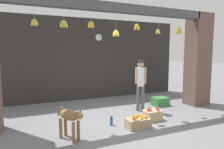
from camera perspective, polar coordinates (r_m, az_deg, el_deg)
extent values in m
plane|color=slate|center=(5.74, 1.58, -12.41)|extent=(60.00, 60.00, 0.00)
cube|color=#2D2B28|center=(7.95, -6.53, 4.38)|extent=(7.75, 0.12, 3.16)
cube|color=brown|center=(7.61, 23.28, 3.82)|extent=(0.70, 0.60, 3.16)
cube|color=#4C4C51|center=(5.68, 1.15, 18.50)|extent=(5.85, 0.24, 0.24)
cylinder|color=#B2AD99|center=(5.11, -21.40, 16.29)|extent=(0.01, 0.01, 0.31)
ellipsoid|color=gold|center=(5.08, -20.80, 13.73)|extent=(0.11, 0.06, 0.17)
ellipsoid|color=gold|center=(5.11, -21.00, 13.67)|extent=(0.10, 0.10, 0.18)
ellipsoid|color=gold|center=(5.12, -21.42, 13.65)|extent=(0.07, 0.11, 0.18)
ellipsoid|color=gold|center=(5.09, -21.74, 13.67)|extent=(0.11, 0.08, 0.18)
ellipsoid|color=gold|center=(5.06, -21.73, 13.73)|extent=(0.11, 0.08, 0.18)
ellipsoid|color=gold|center=(5.03, -21.39, 13.78)|extent=(0.07, 0.11, 0.18)
ellipsoid|color=gold|center=(5.04, -20.97, 13.78)|extent=(0.10, 0.10, 0.18)
cylinder|color=#B2AD99|center=(5.17, -13.68, 16.50)|extent=(0.01, 0.01, 0.30)
ellipsoid|color=gold|center=(5.14, -13.04, 13.88)|extent=(0.13, 0.07, 0.20)
ellipsoid|color=gold|center=(5.18, -13.71, 13.81)|extent=(0.07, 0.13, 0.20)
ellipsoid|color=gold|center=(5.13, -14.19, 13.88)|extent=(0.13, 0.07, 0.20)
ellipsoid|color=gold|center=(5.09, -13.51, 13.96)|extent=(0.07, 0.13, 0.20)
cylinder|color=#B2AD99|center=(5.36, -6.02, 16.37)|extent=(0.01, 0.01, 0.28)
ellipsoid|color=yellow|center=(5.34, -5.52, 14.04)|extent=(0.12, 0.06, 0.18)
ellipsoid|color=yellow|center=(5.37, -5.82, 14.00)|extent=(0.10, 0.11, 0.19)
ellipsoid|color=yellow|center=(5.36, -6.24, 14.00)|extent=(0.08, 0.12, 0.18)
ellipsoid|color=yellow|center=(5.33, -6.48, 14.04)|extent=(0.11, 0.09, 0.19)
ellipsoid|color=yellow|center=(5.30, -6.36, 14.10)|extent=(0.11, 0.09, 0.19)
ellipsoid|color=yellow|center=(5.28, -5.96, 14.12)|extent=(0.08, 0.12, 0.18)
ellipsoid|color=yellow|center=(5.30, -5.58, 14.10)|extent=(0.10, 0.11, 0.19)
cylinder|color=#B2AD99|center=(5.59, 1.16, 14.96)|extent=(0.01, 0.01, 0.48)
ellipsoid|color=yellow|center=(5.57, 1.60, 11.65)|extent=(0.12, 0.07, 0.19)
ellipsoid|color=yellow|center=(5.60, 1.10, 11.62)|extent=(0.09, 0.12, 0.20)
ellipsoid|color=yellow|center=(5.56, 0.66, 11.66)|extent=(0.12, 0.10, 0.20)
ellipsoid|color=yellow|center=(5.51, 0.90, 11.71)|extent=(0.12, 0.10, 0.20)
ellipsoid|color=yellow|center=(5.51, 1.49, 11.70)|extent=(0.09, 0.12, 0.20)
cylinder|color=#B2AD99|center=(5.97, 7.15, 15.40)|extent=(0.01, 0.01, 0.26)
ellipsoid|color=yellow|center=(5.96, 7.53, 13.29)|extent=(0.13, 0.07, 0.20)
ellipsoid|color=yellow|center=(5.98, 6.88, 13.28)|extent=(0.07, 0.13, 0.20)
ellipsoid|color=yellow|center=(5.91, 6.70, 13.36)|extent=(0.13, 0.07, 0.20)
ellipsoid|color=yellow|center=(5.90, 7.36, 13.37)|extent=(0.07, 0.13, 0.20)
cylinder|color=#B2AD99|center=(6.37, 13.08, 14.18)|extent=(0.01, 0.01, 0.38)
ellipsoid|color=yellow|center=(6.37, 13.32, 11.82)|extent=(0.11, 0.06, 0.16)
ellipsoid|color=yellow|center=(6.37, 12.80, 11.82)|extent=(0.06, 0.11, 0.16)
ellipsoid|color=yellow|center=(6.32, 12.72, 11.87)|extent=(0.11, 0.06, 0.16)
ellipsoid|color=yellow|center=(6.31, 13.24, 11.87)|extent=(0.06, 0.11, 0.16)
cylinder|color=#B2AD99|center=(6.78, 18.61, 13.85)|extent=(0.01, 0.01, 0.30)
ellipsoid|color=gold|center=(6.78, 18.88, 11.74)|extent=(0.14, 0.08, 0.21)
ellipsoid|color=gold|center=(6.80, 18.51, 11.74)|extent=(0.12, 0.13, 0.22)
ellipsoid|color=gold|center=(6.78, 18.16, 11.77)|extent=(0.09, 0.14, 0.22)
ellipsoid|color=gold|center=(6.73, 18.09, 11.81)|extent=(0.14, 0.10, 0.22)
ellipsoid|color=gold|center=(6.70, 18.36, 11.83)|extent=(0.14, 0.10, 0.22)
ellipsoid|color=gold|center=(6.70, 18.76, 11.81)|extent=(0.09, 0.14, 0.22)
ellipsoid|color=gold|center=(6.74, 18.99, 11.77)|extent=(0.12, 0.13, 0.22)
ellipsoid|color=olive|center=(4.38, -12.19, -11.23)|extent=(0.46, 0.59, 0.22)
cylinder|color=olive|center=(4.37, -9.58, -15.60)|extent=(0.07, 0.07, 0.43)
cylinder|color=olive|center=(4.29, -10.95, -16.06)|extent=(0.07, 0.07, 0.43)
cylinder|color=olive|center=(4.67, -13.13, -14.21)|extent=(0.07, 0.07, 0.43)
cylinder|color=olive|center=(4.60, -14.47, -14.60)|extent=(0.07, 0.07, 0.43)
ellipsoid|color=olive|center=(4.14, -9.48, -11.47)|extent=(0.22, 0.25, 0.15)
cone|color=brown|center=(4.15, -9.05, -10.30)|extent=(0.05, 0.05, 0.06)
cone|color=brown|center=(4.09, -9.97, -10.55)|extent=(0.05, 0.05, 0.06)
cylinder|color=olive|center=(4.60, -14.63, -10.14)|extent=(0.12, 0.18, 0.23)
cylinder|color=#56565B|center=(6.41, 8.72, -6.82)|extent=(0.11, 0.11, 0.79)
cylinder|color=#56565B|center=(6.40, 7.46, -6.82)|extent=(0.11, 0.11, 0.79)
cube|color=silver|center=(6.28, 8.19, -0.64)|extent=(0.26, 0.24, 0.59)
cylinder|color=tan|center=(6.29, 9.47, -0.33)|extent=(0.06, 0.06, 0.52)
cylinder|color=tan|center=(6.27, 6.92, -0.31)|extent=(0.06, 0.06, 0.52)
sphere|color=tan|center=(6.25, 8.24, 3.00)|extent=(0.20, 0.20, 0.20)
cylinder|color=#2D2D2D|center=(6.24, 8.26, 3.80)|extent=(0.21, 0.21, 0.07)
cube|color=#2D2D2D|center=(6.14, 8.32, 3.47)|extent=(0.21, 0.18, 0.01)
cube|color=tan|center=(5.10, 7.35, -13.57)|extent=(0.57, 0.37, 0.23)
sphere|color=orange|center=(5.18, 8.46, -11.55)|extent=(0.07, 0.07, 0.07)
sphere|color=orange|center=(5.00, 8.52, -12.23)|extent=(0.07, 0.07, 0.07)
sphere|color=orange|center=(5.13, 9.42, -11.76)|extent=(0.07, 0.07, 0.07)
sphere|color=orange|center=(5.09, 9.64, -11.91)|extent=(0.07, 0.07, 0.07)
sphere|color=orange|center=(5.12, 6.31, -11.75)|extent=(0.07, 0.07, 0.07)
sphere|color=orange|center=(5.21, 7.53, -11.45)|extent=(0.07, 0.07, 0.07)
sphere|color=orange|center=(5.07, 6.82, -11.95)|extent=(0.07, 0.07, 0.07)
sphere|color=orange|center=(5.09, 7.12, -11.86)|extent=(0.07, 0.07, 0.07)
sphere|color=orange|center=(4.97, 6.22, -12.31)|extent=(0.07, 0.07, 0.07)
cube|color=tan|center=(5.69, 11.42, -11.29)|extent=(0.45, 0.36, 0.27)
sphere|color=red|center=(5.55, 10.97, -9.98)|extent=(0.07, 0.07, 0.07)
sphere|color=red|center=(5.71, 10.69, -9.52)|extent=(0.07, 0.07, 0.07)
sphere|color=red|center=(5.75, 12.65, -9.44)|extent=(0.07, 0.07, 0.07)
sphere|color=red|center=(5.54, 10.22, -9.99)|extent=(0.07, 0.07, 0.07)
sphere|color=red|center=(5.62, 13.05, -9.82)|extent=(0.07, 0.07, 0.07)
cube|color=#387A42|center=(7.24, 13.60, -7.45)|extent=(0.51, 0.43, 0.29)
cylinder|color=#2D60AD|center=(5.20, -0.19, -13.21)|extent=(0.08, 0.08, 0.21)
cylinder|color=black|center=(5.17, -0.19, -12.01)|extent=(0.04, 0.04, 0.02)
cylinder|color=black|center=(8.03, -3.86, 10.54)|extent=(0.27, 0.01, 0.27)
cylinder|color=white|center=(8.01, -3.83, 10.55)|extent=(0.26, 0.02, 0.26)
cube|color=black|center=(8.00, -3.80, 10.76)|extent=(0.01, 0.01, 0.07)
cube|color=black|center=(8.01, -3.53, 10.55)|extent=(0.10, 0.01, 0.01)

